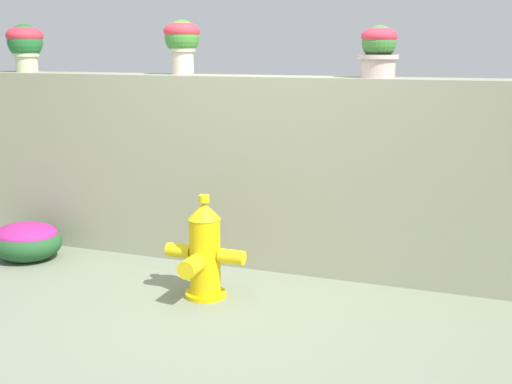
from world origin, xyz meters
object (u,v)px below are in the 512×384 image
flower_bush_left (26,240)px  fire_hydrant (204,253)px  potted_plant_0 (25,42)px  potted_plant_1 (182,40)px  potted_plant_2 (379,48)px

flower_bush_left → fire_hydrant: bearing=-8.5°
potted_plant_0 → fire_hydrant: (2.13, -0.88, -1.45)m
potted_plant_1 → potted_plant_2: 1.60m
potted_plant_0 → potted_plant_1: potted_plant_1 is taller
potted_plant_0 → flower_bush_left: potted_plant_0 is taller
potted_plant_2 → potted_plant_1: bearing=178.0°
potted_plant_1 → potted_plant_2: bearing=-2.0°
potted_plant_1 → fire_hydrant: size_ratio=0.59×
flower_bush_left → potted_plant_2: bearing=11.6°
potted_plant_2 → fire_hydrant: size_ratio=0.51×
potted_plant_1 → fire_hydrant: bearing=-56.9°
potted_plant_0 → fire_hydrant: size_ratio=0.57×
fire_hydrant → potted_plant_2: bearing=39.3°
potted_plant_0 → potted_plant_2: potted_plant_0 is taller
potted_plant_0 → potted_plant_2: size_ratio=1.12×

